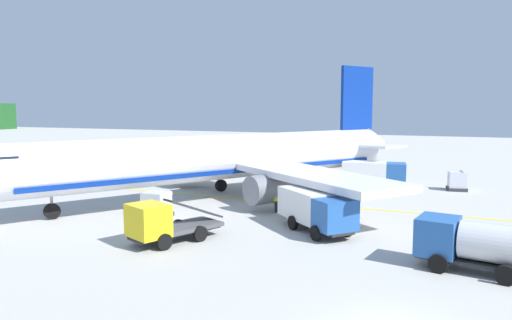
{
  "coord_description": "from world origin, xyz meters",
  "views": [
    {
      "loc": [
        -15.54,
        -1.33,
        7.7
      ],
      "look_at": [
        20.64,
        14.02,
        3.32
      ],
      "focal_mm": 33.17,
      "sensor_mm": 36.0,
      "label": 1
    }
  ],
  "objects_px": {
    "service_truck_fuel": "(483,244)",
    "service_truck_baggage": "(162,223)",
    "crew_marshaller": "(355,195)",
    "cargo_container_mid": "(157,204)",
    "service_truck_pushback": "(374,172)",
    "service_truck_catering": "(316,209)",
    "cargo_container_near": "(457,181)",
    "crew_loader_left": "(276,199)",
    "airliner_foreground": "(227,158)"
  },
  "relations": [
    {
      "from": "service_truck_catering",
      "to": "crew_marshaller",
      "type": "height_order",
      "value": "service_truck_catering"
    },
    {
      "from": "service_truck_fuel",
      "to": "cargo_container_mid",
      "type": "height_order",
      "value": "service_truck_fuel"
    },
    {
      "from": "cargo_container_near",
      "to": "crew_marshaller",
      "type": "bearing_deg",
      "value": 147.01
    },
    {
      "from": "crew_marshaller",
      "to": "cargo_container_near",
      "type": "bearing_deg",
      "value": -32.99
    },
    {
      "from": "airliner_foreground",
      "to": "service_truck_pushback",
      "type": "height_order",
      "value": "airliner_foreground"
    },
    {
      "from": "service_truck_catering",
      "to": "cargo_container_near",
      "type": "relative_size",
      "value": 3.08
    },
    {
      "from": "airliner_foreground",
      "to": "crew_loader_left",
      "type": "bearing_deg",
      "value": -123.8
    },
    {
      "from": "service_truck_catering",
      "to": "service_truck_fuel",
      "type": "bearing_deg",
      "value": -114.77
    },
    {
      "from": "service_truck_fuel",
      "to": "service_truck_pushback",
      "type": "bearing_deg",
      "value": 20.92
    },
    {
      "from": "crew_marshaller",
      "to": "service_truck_pushback",
      "type": "bearing_deg",
      "value": 1.29
    },
    {
      "from": "cargo_container_near",
      "to": "crew_marshaller",
      "type": "xyz_separation_m",
      "value": [
        -11.19,
        7.26,
        0.09
      ]
    },
    {
      "from": "cargo_container_near",
      "to": "crew_loader_left",
      "type": "height_order",
      "value": "cargo_container_near"
    },
    {
      "from": "airliner_foreground",
      "to": "crew_loader_left",
      "type": "distance_m",
      "value": 7.62
    },
    {
      "from": "service_truck_catering",
      "to": "service_truck_pushback",
      "type": "bearing_deg",
      "value": -2.07
    },
    {
      "from": "crew_marshaller",
      "to": "airliner_foreground",
      "type": "bearing_deg",
      "value": 90.01
    },
    {
      "from": "cargo_container_mid",
      "to": "crew_marshaller",
      "type": "height_order",
      "value": "cargo_container_mid"
    },
    {
      "from": "service_truck_baggage",
      "to": "service_truck_pushback",
      "type": "xyz_separation_m",
      "value": [
        24.21,
        -7.91,
        0.24
      ]
    },
    {
      "from": "service_truck_fuel",
      "to": "crew_loader_left",
      "type": "height_order",
      "value": "service_truck_fuel"
    },
    {
      "from": "service_truck_fuel",
      "to": "crew_marshaller",
      "type": "xyz_separation_m",
      "value": [
        12.37,
        8.35,
        -0.43
      ]
    },
    {
      "from": "service_truck_baggage",
      "to": "service_truck_pushback",
      "type": "bearing_deg",
      "value": -18.09
    },
    {
      "from": "service_truck_pushback",
      "to": "cargo_container_mid",
      "type": "xyz_separation_m",
      "value": [
        -18.85,
        11.99,
        -0.52
      ]
    },
    {
      "from": "service_truck_baggage",
      "to": "crew_loader_left",
      "type": "xyz_separation_m",
      "value": [
        10.13,
        -3.09,
        -0.19
      ]
    },
    {
      "from": "service_truck_catering",
      "to": "service_truck_pushback",
      "type": "distance_m",
      "value": 18.18
    },
    {
      "from": "cargo_container_near",
      "to": "cargo_container_mid",
      "type": "distance_m",
      "value": 27.91
    },
    {
      "from": "cargo_container_near",
      "to": "service_truck_catering",
      "type": "bearing_deg",
      "value": 157.11
    },
    {
      "from": "service_truck_catering",
      "to": "cargo_container_mid",
      "type": "xyz_separation_m",
      "value": [
        -0.69,
        11.33,
        -0.53
      ]
    },
    {
      "from": "airliner_foreground",
      "to": "service_truck_catering",
      "type": "bearing_deg",
      "value": -128.55
    },
    {
      "from": "airliner_foreground",
      "to": "cargo_container_mid",
      "type": "bearing_deg",
      "value": 172.48
    },
    {
      "from": "service_truck_fuel",
      "to": "cargo_container_near",
      "type": "height_order",
      "value": "service_truck_fuel"
    },
    {
      "from": "cargo_container_near",
      "to": "airliner_foreground",
      "type": "bearing_deg",
      "value": 121.43
    },
    {
      "from": "airliner_foreground",
      "to": "service_truck_fuel",
      "type": "bearing_deg",
      "value": -122.51
    },
    {
      "from": "service_truck_baggage",
      "to": "service_truck_fuel",
      "type": "bearing_deg",
      "value": -83.8
    },
    {
      "from": "service_truck_fuel",
      "to": "crew_marshaller",
      "type": "relative_size",
      "value": 3.92
    },
    {
      "from": "service_truck_catering",
      "to": "crew_marshaller",
      "type": "bearing_deg",
      "value": -6.21
    },
    {
      "from": "service_truck_pushback",
      "to": "service_truck_fuel",
      "type": "bearing_deg",
      "value": -159.08
    },
    {
      "from": "service_truck_fuel",
      "to": "service_truck_baggage",
      "type": "distance_m",
      "value": 16.58
    },
    {
      "from": "service_truck_fuel",
      "to": "service_truck_catering",
      "type": "relative_size",
      "value": 1.08
    },
    {
      "from": "service_truck_pushback",
      "to": "crew_loader_left",
      "type": "distance_m",
      "value": 14.89
    },
    {
      "from": "service_truck_pushback",
      "to": "crew_loader_left",
      "type": "relative_size",
      "value": 3.64
    },
    {
      "from": "cargo_container_near",
      "to": "cargo_container_mid",
      "type": "height_order",
      "value": "cargo_container_mid"
    },
    {
      "from": "service_truck_baggage",
      "to": "crew_marshaller",
      "type": "relative_size",
      "value": 3.66
    },
    {
      "from": "service_truck_fuel",
      "to": "crew_marshaller",
      "type": "distance_m",
      "value": 14.93
    },
    {
      "from": "service_truck_fuel",
      "to": "airliner_foreground",
      "type": "bearing_deg",
      "value": 57.49
    },
    {
      "from": "service_truck_fuel",
      "to": "crew_marshaller",
      "type": "height_order",
      "value": "service_truck_fuel"
    },
    {
      "from": "service_truck_baggage",
      "to": "service_truck_catering",
      "type": "xyz_separation_m",
      "value": [
        6.05,
        -7.25,
        0.25
      ]
    },
    {
      "from": "service_truck_pushback",
      "to": "cargo_container_near",
      "type": "xyz_separation_m",
      "value": [
        1.13,
        -7.49,
        -0.56
      ]
    },
    {
      "from": "cargo_container_mid",
      "to": "service_truck_pushback",
      "type": "bearing_deg",
      "value": -32.45
    },
    {
      "from": "service_truck_pushback",
      "to": "cargo_container_near",
      "type": "bearing_deg",
      "value": -81.39
    },
    {
      "from": "service_truck_pushback",
      "to": "cargo_container_mid",
      "type": "bearing_deg",
      "value": 147.55
    },
    {
      "from": "cargo_container_mid",
      "to": "crew_loader_left",
      "type": "height_order",
      "value": "cargo_container_mid"
    }
  ]
}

